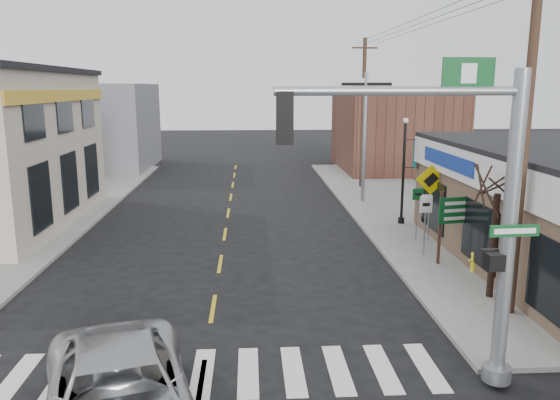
{
  "coord_description": "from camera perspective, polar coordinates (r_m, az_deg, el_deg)",
  "views": [
    {
      "loc": [
        1.08,
        -10.62,
        6.15
      ],
      "look_at": [
        2.0,
        5.55,
        2.8
      ],
      "focal_mm": 35.0,
      "sensor_mm": 36.0,
      "label": 1
    }
  ],
  "objects": [
    {
      "name": "ground",
      "position": [
        12.32,
        -8.25,
        -18.4
      ],
      "size": [
        140.0,
        140.0,
        0.0
      ],
      "primitive_type": "plane",
      "color": "black",
      "rests_on": "ground"
    },
    {
      "name": "sidewalk_right",
      "position": [
        25.64,
        14.86,
        -2.43
      ],
      "size": [
        6.0,
        38.0,
        0.13
      ],
      "primitive_type": "cube",
      "color": "slate",
      "rests_on": "ground"
    },
    {
      "name": "sidewalk_left",
      "position": [
        26.39,
        -25.63,
        -2.82
      ],
      "size": [
        6.0,
        38.0,
        0.13
      ],
      "primitive_type": "cube",
      "color": "slate",
      "rests_on": "ground"
    },
    {
      "name": "center_line",
      "position": [
        19.64,
        -6.28,
        -6.62
      ],
      "size": [
        0.12,
        56.0,
        0.01
      ],
      "primitive_type": "cube",
      "color": "gold",
      "rests_on": "ground"
    },
    {
      "name": "crosswalk",
      "position": [
        12.66,
        -8.09,
        -17.48
      ],
      "size": [
        11.0,
        2.2,
        0.01
      ],
      "primitive_type": "cube",
      "color": "silver",
      "rests_on": "ground"
    },
    {
      "name": "bldg_distant_right",
      "position": [
        42.19,
        11.85,
        6.9
      ],
      "size": [
        8.0,
        10.0,
        5.6
      ],
      "primitive_type": "cube",
      "color": "#523025",
      "rests_on": "ground"
    },
    {
      "name": "bldg_distant_left",
      "position": [
        44.39,
        -19.19,
        7.25
      ],
      "size": [
        9.0,
        10.0,
        6.4
      ],
      "primitive_type": "cube",
      "color": "slate",
      "rests_on": "ground"
    },
    {
      "name": "suv",
      "position": [
        10.56,
        -16.46,
        -19.4
      ],
      "size": [
        3.99,
        6.12,
        1.57
      ],
      "primitive_type": "imported",
      "rotation": [
        0.0,
        0.0,
        0.27
      ],
      "color": "#AEB0B3",
      "rests_on": "ground"
    },
    {
      "name": "traffic_signal_pole",
      "position": [
        11.25,
        19.51,
        0.17
      ],
      "size": [
        5.18,
        0.39,
        6.57
      ],
      "rotation": [
        0.0,
        0.0,
        0.05
      ],
      "color": "gray",
      "rests_on": "sidewalk_right"
    },
    {
      "name": "guide_sign",
      "position": [
        19.66,
        18.08,
        -1.7
      ],
      "size": [
        1.46,
        0.13,
        2.55
      ],
      "rotation": [
        0.0,
        0.0,
        0.18
      ],
      "color": "#422C1E",
      "rests_on": "sidewalk_right"
    },
    {
      "name": "fire_hydrant",
      "position": [
        19.32,
        19.61,
        -5.99
      ],
      "size": [
        0.22,
        0.22,
        0.7
      ],
      "rotation": [
        0.0,
        0.0,
        0.03
      ],
      "color": "yellow",
      "rests_on": "sidewalk_right"
    },
    {
      "name": "ped_crossing_sign",
      "position": [
        22.29,
        15.44,
        1.05
      ],
      "size": [
        1.19,
        0.08,
        3.05
      ],
      "rotation": [
        0.0,
        0.0,
        -0.22
      ],
      "color": "gray",
      "rests_on": "sidewalk_right"
    },
    {
      "name": "lamp_post",
      "position": [
        24.79,
        12.94,
        3.8
      ],
      "size": [
        0.61,
        0.48,
        4.72
      ],
      "rotation": [
        0.0,
        0.0,
        -0.17
      ],
      "color": "black",
      "rests_on": "sidewalk_right"
    },
    {
      "name": "dance_center_sign",
      "position": [
        29.29,
        8.92,
        9.78
      ],
      "size": [
        3.19,
        0.2,
        6.79
      ],
      "rotation": [
        0.0,
        0.0,
        -0.29
      ],
      "color": "gray",
      "rests_on": "sidewalk_right"
    },
    {
      "name": "bare_tree",
      "position": [
        16.5,
        21.92,
        2.47
      ],
      "size": [
        2.3,
        2.3,
        4.6
      ],
      "rotation": [
        0.0,
        0.0,
        0.31
      ],
      "color": "black",
      "rests_on": "sidewalk_right"
    },
    {
      "name": "shrub_back",
      "position": [
        20.05,
        24.62,
        -5.57
      ],
      "size": [
        1.17,
        1.17,
        0.88
      ],
      "primitive_type": "ellipsoid",
      "color": "black",
      "rests_on": "sidewalk_right"
    },
    {
      "name": "utility_pole_near",
      "position": [
        15.38,
        24.27,
        6.46
      ],
      "size": [
        1.66,
        0.25,
        9.54
      ],
      "rotation": [
        0.0,
        0.0,
        -0.08
      ],
      "color": "#422D23",
      "rests_on": "sidewalk_right"
    },
    {
      "name": "utility_pole_far",
      "position": [
        33.71,
        8.66,
        9.07
      ],
      "size": [
        1.54,
        0.23,
        8.88
      ],
      "rotation": [
        0.0,
        0.0,
        0.09
      ],
      "color": "#49381D",
      "rests_on": "sidewalk_right"
    }
  ]
}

